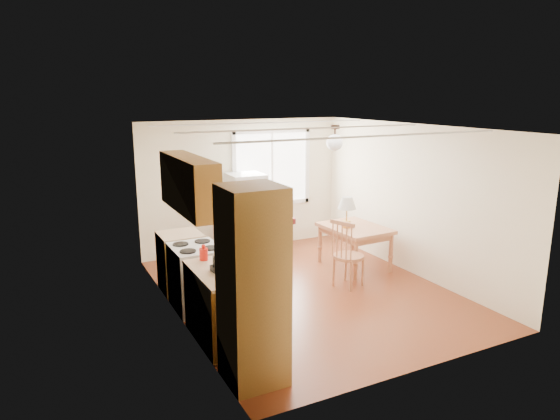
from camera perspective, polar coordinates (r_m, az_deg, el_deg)
room_shell at (r=7.40m, az=3.20°, el=-0.29°), size 4.60×5.60×2.62m
kitchen_run at (r=6.28m, az=-7.70°, el=-6.78°), size 0.65×3.40×2.20m
window_unit at (r=9.77m, az=-0.94°, el=4.82°), size 1.64×0.05×1.51m
pendant_light at (r=7.94m, az=6.27°, el=7.79°), size 0.26×0.26×0.40m
refrigerator at (r=9.32m, az=-3.86°, el=-0.51°), size 0.65×0.67×1.54m
bench at (r=9.47m, az=-2.68°, el=-1.45°), size 1.42×0.57×0.65m
dining_table at (r=8.72m, az=8.54°, el=-2.52°), size 0.94×1.22×0.74m
chair at (r=7.77m, az=7.44°, el=-4.51°), size 0.53×0.52×1.08m
table_lamp at (r=8.51m, az=7.66°, el=0.53°), size 0.31×0.31×0.54m
coffee_maker at (r=5.97m, az=-6.93°, el=-6.02°), size 0.18×0.22×0.32m
kettle at (r=6.43m, az=-8.72°, el=-4.94°), size 0.11×0.11×0.21m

